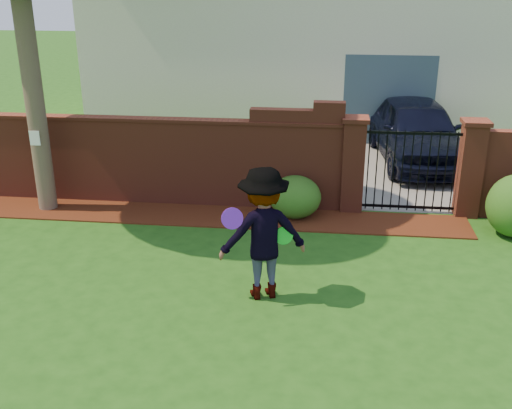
# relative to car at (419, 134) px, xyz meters

# --- Properties ---
(ground) EXTENTS (80.00, 80.00, 0.01)m
(ground) POSITION_rel_car_xyz_m (-4.11, -7.23, -0.79)
(ground) COLOR #1E4D13
(ground) RESTS_ON ground
(mulch_bed) EXTENTS (11.10, 1.08, 0.03)m
(mulch_bed) POSITION_rel_car_xyz_m (-5.06, -3.89, -0.77)
(mulch_bed) COLOR #3E180B
(mulch_bed) RESTS_ON ground
(brick_wall) EXTENTS (8.70, 0.31, 2.16)m
(brick_wall) POSITION_rel_car_xyz_m (-6.12, -3.23, 0.15)
(brick_wall) COLOR maroon
(brick_wall) RESTS_ON ground
(pillar_left) EXTENTS (0.50, 0.50, 1.88)m
(pillar_left) POSITION_rel_car_xyz_m (-1.71, -3.23, 0.17)
(pillar_left) COLOR maroon
(pillar_left) RESTS_ON ground
(pillar_right) EXTENTS (0.50, 0.50, 1.88)m
(pillar_right) POSITION_rel_car_xyz_m (0.49, -3.23, 0.17)
(pillar_right) COLOR maroon
(pillar_right) RESTS_ON ground
(iron_gate) EXTENTS (1.78, 0.03, 1.60)m
(iron_gate) POSITION_rel_car_xyz_m (-0.61, -3.23, 0.07)
(iron_gate) COLOR black
(iron_gate) RESTS_ON ground
(driveway) EXTENTS (3.20, 8.00, 0.01)m
(driveway) POSITION_rel_car_xyz_m (-0.61, 0.77, -0.78)
(driveway) COLOR slate
(driveway) RESTS_ON ground
(house) EXTENTS (12.40, 6.40, 6.30)m
(house) POSITION_rel_car_xyz_m (-3.10, 4.77, 2.38)
(house) COLOR #F0EBC9
(house) RESTS_ON ground
(car) EXTENTS (2.26, 4.74, 1.56)m
(car) POSITION_rel_car_xyz_m (0.00, 0.00, 0.00)
(car) COLOR black
(car) RESTS_ON ground
(paper_notice) EXTENTS (0.20, 0.01, 0.28)m
(paper_notice) POSITION_rel_car_xyz_m (-7.71, -4.02, 0.72)
(paper_notice) COLOR white
(paper_notice) RESTS_ON tree
(shrub_left) EXTENTS (1.00, 1.00, 0.81)m
(shrub_left) POSITION_rel_car_xyz_m (-2.79, -3.70, -0.37)
(shrub_left) COLOR #1C5118
(shrub_left) RESTS_ON ground
(man) EXTENTS (1.43, 1.10, 1.95)m
(man) POSITION_rel_car_xyz_m (-3.08, -6.80, 0.20)
(man) COLOR gray
(man) RESTS_ON ground
(frisbee_purple) EXTENTS (0.31, 0.17, 0.30)m
(frisbee_purple) POSITION_rel_car_xyz_m (-3.48, -7.08, 0.54)
(frisbee_purple) COLOR #7321D2
(frisbee_purple) RESTS_ON man
(frisbee_green) EXTENTS (0.27, 0.14, 0.27)m
(frisbee_green) POSITION_rel_car_xyz_m (-2.79, -6.80, 0.20)
(frisbee_green) COLOR green
(frisbee_green) RESTS_ON man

